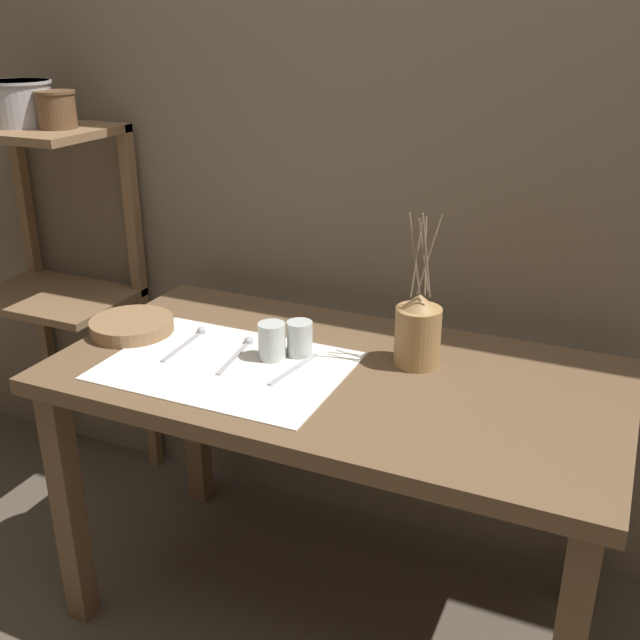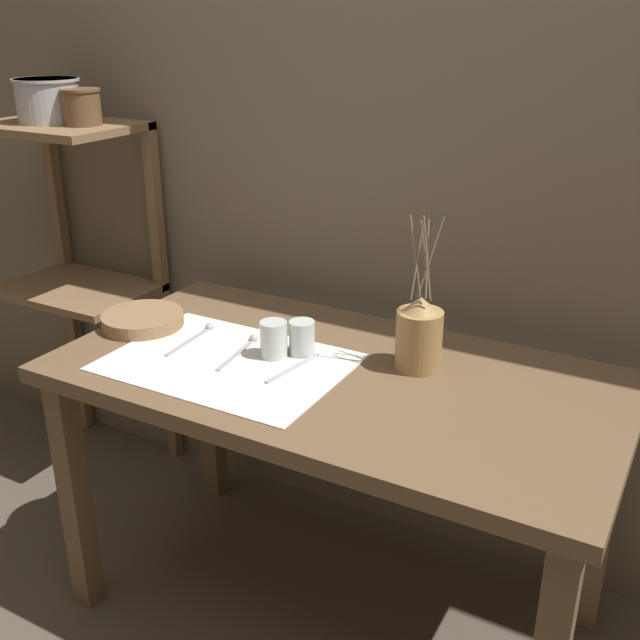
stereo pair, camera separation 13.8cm
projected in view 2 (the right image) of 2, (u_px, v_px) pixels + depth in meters
ground_plane at (333, 609)px, 2.04m from camera, size 12.00×12.00×0.00m
stone_wall_back at (419, 138)px, 1.95m from camera, size 7.00×0.06×2.40m
wooden_table at (335, 406)px, 1.80m from camera, size 1.33×0.70×0.72m
wooden_shelf_unit at (82, 236)px, 2.43m from camera, size 0.48×0.35×1.19m
linen_cloth at (228, 362)px, 1.80m from camera, size 0.56×0.40×0.00m
pitcher_with_flowers at (419, 335)px, 1.74m from camera, size 0.11×0.11×0.37m
wooden_bowl at (143, 320)px, 2.00m from camera, size 0.22×0.22×0.04m
glass_tumbler_near at (274, 339)px, 1.81m from camera, size 0.07×0.07×0.09m
glass_tumbler_far at (302, 338)px, 1.82m from camera, size 0.06×0.06×0.09m
spoon_inner at (201, 333)px, 1.95m from camera, size 0.03×0.20×0.02m
spoon_outer at (247, 345)px, 1.88m from camera, size 0.04×0.20×0.02m
fork_outer at (293, 368)px, 1.76m from camera, size 0.04×0.19×0.00m
metal_pot_large at (48, 99)px, 2.25m from camera, size 0.20×0.20×0.13m
metal_pot_small at (82, 106)px, 2.19m from camera, size 0.12×0.12×0.10m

